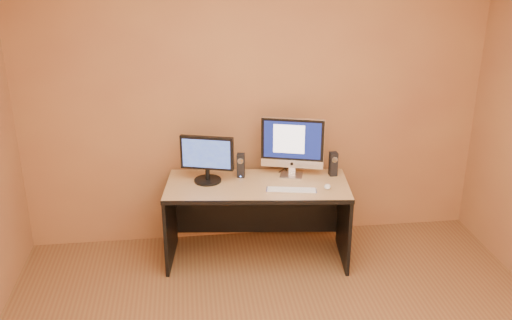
% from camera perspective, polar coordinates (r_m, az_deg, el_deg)
% --- Properties ---
extents(walls, '(4.00, 4.00, 2.60)m').
position_cam_1_polar(walls, '(3.02, 4.66, -3.43)').
color(walls, '#9E6E40').
rests_on(walls, ground).
extents(desk, '(1.55, 0.82, 0.69)m').
position_cam_1_polar(desk, '(4.81, 0.13, -6.20)').
color(desk, tan).
rests_on(desk, ground).
extents(imac, '(0.56, 0.34, 0.51)m').
position_cam_1_polar(imac, '(4.74, 3.63, 1.27)').
color(imac, silver).
rests_on(imac, desk).
extents(second_monitor, '(0.49, 0.34, 0.39)m').
position_cam_1_polar(second_monitor, '(4.65, -4.91, 0.07)').
color(second_monitor, black).
rests_on(second_monitor, desk).
extents(speaker_left, '(0.08, 0.08, 0.20)m').
position_cam_1_polar(speaker_left, '(4.77, -1.53, -0.54)').
color(speaker_left, black).
rests_on(speaker_left, desk).
extents(speaker_right, '(0.07, 0.07, 0.20)m').
position_cam_1_polar(speaker_right, '(4.84, 7.73, -0.39)').
color(speaker_right, black).
rests_on(speaker_right, desk).
extents(keyboard, '(0.41, 0.18, 0.02)m').
position_cam_1_polar(keyboard, '(4.54, 3.56, -3.03)').
color(keyboard, silver).
rests_on(keyboard, desk).
extents(mouse, '(0.08, 0.11, 0.03)m').
position_cam_1_polar(mouse, '(4.61, 7.15, -2.65)').
color(mouse, white).
rests_on(mouse, desk).
extents(cable_a, '(0.02, 0.20, 0.01)m').
position_cam_1_polar(cable_a, '(4.96, 2.99, -0.92)').
color(cable_a, black).
rests_on(cable_a, desk).
extents(cable_b, '(0.11, 0.14, 0.01)m').
position_cam_1_polar(cable_b, '(4.95, 2.78, -0.93)').
color(cable_b, black).
rests_on(cable_b, desk).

